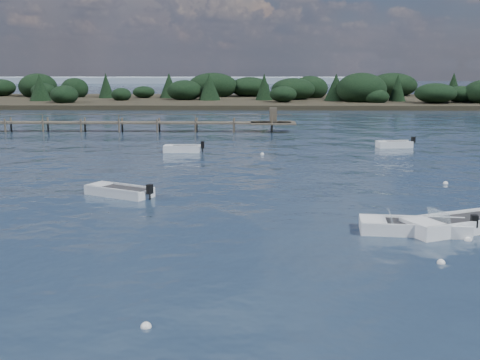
{
  "coord_description": "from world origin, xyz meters",
  "views": [
    {
      "loc": [
        1.47,
        -19.45,
        7.43
      ],
      "look_at": [
        0.88,
        14.0,
        1.0
      ],
      "focal_mm": 45.0,
      "sensor_mm": 36.0,
      "label": 1
    }
  ],
  "objects_px": {
    "dinghy_mid_white_b": "(457,227)",
    "dinghy_mid_white_a": "(413,229)",
    "dinghy_mid_grey": "(119,193)",
    "tender_far_grey_b": "(394,146)",
    "jetty": "(45,123)",
    "tender_far_white": "(182,150)"
  },
  "relations": [
    {
      "from": "dinghy_mid_white_b",
      "to": "dinghy_mid_white_a",
      "type": "relative_size",
      "value": 1.06
    },
    {
      "from": "dinghy_mid_grey",
      "to": "dinghy_mid_white_a",
      "type": "height_order",
      "value": "dinghy_mid_white_a"
    },
    {
      "from": "tender_far_grey_b",
      "to": "jetty",
      "type": "relative_size",
      "value": 0.06
    },
    {
      "from": "dinghy_mid_grey",
      "to": "tender_far_grey_b",
      "type": "distance_m",
      "value": 29.37
    },
    {
      "from": "dinghy_mid_white_b",
      "to": "tender_far_white",
      "type": "relative_size",
      "value": 1.57
    },
    {
      "from": "dinghy_mid_white_b",
      "to": "dinghy_mid_grey",
      "type": "xyz_separation_m",
      "value": [
        -16.98,
        7.23,
        -0.03
      ]
    },
    {
      "from": "dinghy_mid_white_b",
      "to": "tender_far_white",
      "type": "xyz_separation_m",
      "value": [
        -15.31,
        24.8,
        -0.01
      ]
    },
    {
      "from": "dinghy_mid_white_b",
      "to": "tender_far_grey_b",
      "type": "height_order",
      "value": "dinghy_mid_white_b"
    },
    {
      "from": "tender_far_grey_b",
      "to": "tender_far_white",
      "type": "relative_size",
      "value": 1.03
    },
    {
      "from": "jetty",
      "to": "dinghy_mid_white_b",
      "type": "bearing_deg",
      "value": -51.41
    },
    {
      "from": "dinghy_mid_white_b",
      "to": "tender_far_grey_b",
      "type": "bearing_deg",
      "value": 82.44
    },
    {
      "from": "tender_far_grey_b",
      "to": "jetty",
      "type": "height_order",
      "value": "jetty"
    },
    {
      "from": "dinghy_mid_white_a",
      "to": "jetty",
      "type": "xyz_separation_m",
      "value": [
        -30.55,
        41.18,
        0.83
      ]
    },
    {
      "from": "tender_far_white",
      "to": "tender_far_grey_b",
      "type": "bearing_deg",
      "value": 9.7
    },
    {
      "from": "dinghy_mid_white_a",
      "to": "tender_far_white",
      "type": "distance_m",
      "value": 28.39
    },
    {
      "from": "dinghy_mid_white_b",
      "to": "dinghy_mid_grey",
      "type": "bearing_deg",
      "value": 156.95
    },
    {
      "from": "dinghy_mid_grey",
      "to": "tender_far_grey_b",
      "type": "xyz_separation_m",
      "value": [
        20.71,
        20.83,
        0.02
      ]
    },
    {
      "from": "dinghy_mid_white_b",
      "to": "tender_far_grey_b",
      "type": "relative_size",
      "value": 1.53
    },
    {
      "from": "dinghy_mid_white_b",
      "to": "dinghy_mid_white_a",
      "type": "bearing_deg",
      "value": -171.43
    },
    {
      "from": "dinghy_mid_grey",
      "to": "dinghy_mid_white_a",
      "type": "distance_m",
      "value": 16.71
    },
    {
      "from": "jetty",
      "to": "tender_far_grey_b",
      "type": "bearing_deg",
      "value": -19.43
    },
    {
      "from": "jetty",
      "to": "dinghy_mid_grey",
      "type": "bearing_deg",
      "value": -65.07
    }
  ]
}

